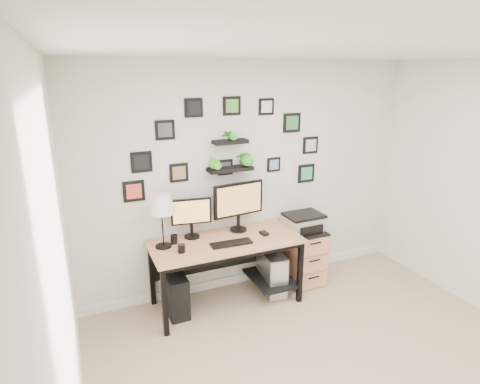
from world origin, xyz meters
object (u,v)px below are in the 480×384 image
monitor_right (239,203)px  printer (304,222)px  monitor_left (191,215)px  table_lamp (161,205)px  pc_tower_black (175,293)px  desk (228,249)px  mug (181,249)px  file_cabinet (302,255)px  pc_tower_grey (272,272)px

monitor_right → printer: (0.78, -0.11, -0.31)m
monitor_left → table_lamp: size_ratio=0.79×
monitor_left → printer: (1.32, -0.13, -0.24)m
monitor_right → printer: bearing=-8.1°
printer → pc_tower_black: bearing=-178.8°
table_lamp → printer: table_lamp is taller
monitor_right → table_lamp: 0.89m
monitor_left → table_lamp: (-0.34, -0.11, 0.19)m
pc_tower_black → desk: bearing=-2.0°
desk → printer: 0.99m
monitor_right → table_lamp: (-0.87, -0.09, 0.12)m
desk → mug: (-0.55, -0.13, 0.17)m
pc_tower_black → file_cabinet: file_cabinet is taller
pc_tower_black → printer: printer is taller
pc_tower_grey → file_cabinet: file_cabinet is taller
desk → pc_tower_grey: size_ratio=3.10×
pc_tower_black → file_cabinet: (1.59, 0.04, 0.11)m
mug → printer: size_ratio=0.19×
desk → monitor_left: (-0.34, 0.18, 0.38)m
monitor_right → file_cabinet: monitor_right is taller
pc_tower_black → pc_tower_grey: pc_tower_grey is taller
monitor_right → pc_tower_grey: bearing=-26.3°
monitor_right → mug: size_ratio=7.21×
monitor_left → pc_tower_black: monitor_left is taller
desk → monitor_left: 0.54m
file_cabinet → printer: (-0.01, -0.01, 0.44)m
mug → file_cabinet: (1.53, 0.19, -0.46)m
monitor_left → mug: (-0.20, -0.31, -0.22)m
pc_tower_grey → table_lamp: bearing=176.3°
printer → desk: bearing=-177.3°
monitor_right → mug: bearing=-158.4°
desk → pc_tower_grey: desk is taller
file_cabinet → printer: bearing=-128.4°
table_lamp → pc_tower_grey: 1.55m
monitor_left → pc_tower_black: (-0.26, -0.17, -0.78)m
mug → pc_tower_black: (-0.05, 0.15, -0.57)m
pc_tower_black → printer: bearing=0.6°
desk → pc_tower_grey: bearing=-1.2°
monitor_left → printer: 1.35m
table_lamp → mug: bearing=-56.7°
desk → file_cabinet: size_ratio=2.39×
table_lamp → printer: 1.71m
monitor_right → file_cabinet: size_ratio=0.90×
table_lamp → pc_tower_black: (0.08, -0.05, -0.97)m
mug → printer: bearing=6.8°
table_lamp → pc_tower_grey: (1.22, -0.08, -0.95)m
desk → file_cabinet: desk is taller
desk → monitor_right: monitor_right is taller
printer → table_lamp: bearing=179.3°
desk → printer: bearing=2.7°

